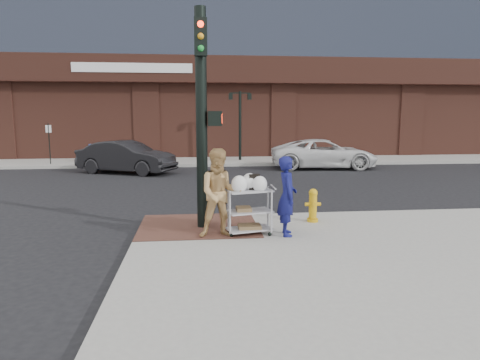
{
  "coord_description": "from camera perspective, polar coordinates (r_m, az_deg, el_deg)",
  "views": [
    {
      "loc": [
        -0.66,
        -9.12,
        2.77
      ],
      "look_at": [
        0.4,
        0.87,
        1.25
      ],
      "focal_mm": 32.0,
      "sensor_mm": 36.0,
      "label": 1
    }
  ],
  "objects": [
    {
      "name": "pedestrian_tan",
      "position": [
        9.19,
        -2.65,
        -1.79
      ],
      "size": [
        0.97,
        0.77,
        1.93
      ],
      "primitive_type": "imported",
      "rotation": [
        0.0,
        0.0,
        0.04
      ],
      "color": "tan",
      "rests_on": "sidewalk_near"
    },
    {
      "name": "woman_blue",
      "position": [
        9.41,
        6.3,
        -2.13
      ],
      "size": [
        0.47,
        0.67,
        1.75
      ],
      "primitive_type": "imported",
      "rotation": [
        0.0,
        0.0,
        1.49
      ],
      "color": "#111356",
      "rests_on": "sidewalk_near"
    },
    {
      "name": "fire_hydrant",
      "position": [
        10.77,
        9.69,
        -3.28
      ],
      "size": [
        0.39,
        0.27,
        0.83
      ],
      "color": "gold",
      "rests_on": "sidewalk_near"
    },
    {
      "name": "traffic_signal_pole",
      "position": [
        9.89,
        -5.03,
        8.92
      ],
      "size": [
        0.61,
        0.51,
        5.0
      ],
      "color": "black",
      "rests_on": "sidewalk_near"
    },
    {
      "name": "parking_sign",
      "position": [
        25.41,
        -24.08,
        4.44
      ],
      "size": [
        0.05,
        0.05,
        2.2
      ],
      "primitive_type": "cylinder",
      "color": "black",
      "rests_on": "sidewalk_far"
    },
    {
      "name": "brick_curb_ramp",
      "position": [
        10.36,
        -5.53,
        -6.06
      ],
      "size": [
        2.8,
        2.4,
        0.01
      ],
      "primitive_type": "cube",
      "color": "#552F28",
      "rests_on": "sidewalk_near"
    },
    {
      "name": "sidewalk_far",
      "position": [
        43.26,
        11.72,
        4.87
      ],
      "size": [
        65.0,
        36.0,
        0.15
      ],
      "primitive_type": "cube",
      "color": "gray",
      "rests_on": "ground"
    },
    {
      "name": "newsbox_red",
      "position": [
        24.51,
        -16.7,
        3.32
      ],
      "size": [
        0.52,
        0.49,
        1.02
      ],
      "primitive_type": "cube",
      "rotation": [
        0.0,
        0.0,
        -0.27
      ],
      "color": "#A81713",
      "rests_on": "sidewalk_far"
    },
    {
      "name": "ground",
      "position": [
        9.56,
        -1.83,
        -8.25
      ],
      "size": [
        220.0,
        220.0,
        0.0
      ],
      "primitive_type": "plane",
      "color": "black",
      "rests_on": "ground"
    },
    {
      "name": "minivan_white",
      "position": [
        22.95,
        11.14,
        3.45
      ],
      "size": [
        5.75,
        3.08,
        1.53
      ],
      "primitive_type": "imported",
      "rotation": [
        0.0,
        0.0,
        1.47
      ],
      "color": "white",
      "rests_on": "ground"
    },
    {
      "name": "utility_cart",
      "position": [
        9.47,
        1.28,
        -3.64
      ],
      "size": [
        1.07,
        0.75,
        1.35
      ],
      "color": "#A8A7AD",
      "rests_on": "sidewalk_near"
    },
    {
      "name": "sedan_dark",
      "position": [
        21.3,
        -14.93,
        2.97
      ],
      "size": [
        5.01,
        3.5,
        1.57
      ],
      "primitive_type": "imported",
      "rotation": [
        0.0,
        0.0,
        1.14
      ],
      "color": "black",
      "rests_on": "ground"
    },
    {
      "name": "newsbox_blue",
      "position": [
        25.45,
        -18.93,
        3.41
      ],
      "size": [
        0.46,
        0.42,
        1.03
      ],
      "primitive_type": "cube",
      "rotation": [
        0.0,
        0.0,
        0.08
      ],
      "color": "blue",
      "rests_on": "sidewalk_far"
    },
    {
      "name": "lamp_post",
      "position": [
        25.26,
        0.01,
        8.27
      ],
      "size": [
        1.32,
        0.22,
        4.0
      ],
      "color": "black",
      "rests_on": "sidewalk_far"
    }
  ]
}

